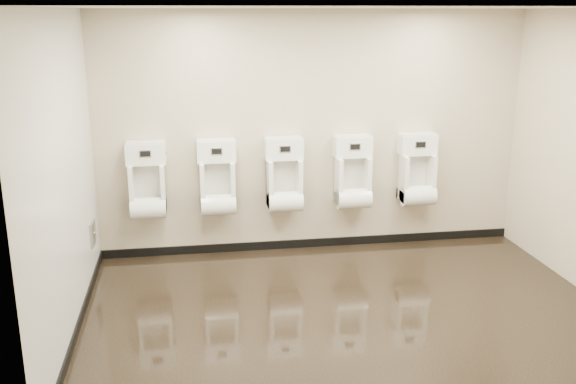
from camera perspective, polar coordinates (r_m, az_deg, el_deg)
name	(u,v)px	position (r m, az deg, el deg)	size (l,w,h in m)	color
ground	(347,310)	(6.30, 5.26, -10.39)	(5.00, 3.50, 0.00)	black
ceiling	(355,7)	(5.65, 5.99, 16.00)	(5.00, 3.50, 0.00)	silver
back_wall	(313,133)	(7.49, 2.24, 5.23)	(5.00, 0.02, 2.80)	#B9A98D
front_wall	(419,232)	(4.22, 11.56, -3.53)	(5.00, 0.02, 2.80)	#B9A98D
left_wall	(63,180)	(5.73, -19.38, 1.04)	(0.02, 3.50, 2.80)	#B9A98D
tile_overlay_left	(64,180)	(5.73, -19.33, 1.04)	(0.01, 3.50, 2.80)	white
skirting_back	(312,243)	(7.84, 2.15, -4.54)	(5.00, 0.02, 0.10)	black
skirting_left	(79,324)	(6.19, -18.11, -11.12)	(0.02, 3.50, 0.10)	black
access_panel	(93,233)	(7.12, -16.97, -3.53)	(0.04, 0.25, 0.25)	#9E9EA3
urinal_0	(148,186)	(7.33, -12.38, 0.55)	(0.45, 0.34, 0.84)	white
urinal_1	(217,183)	(7.32, -6.30, 0.81)	(0.45, 0.34, 0.84)	white
urinal_2	(284,180)	(7.39, -0.32, 1.06)	(0.45, 0.34, 0.84)	white
urinal_3	(353,177)	(7.55, 5.78, 1.30)	(0.45, 0.34, 0.84)	white
urinal_4	(417,175)	(7.79, 11.41, 1.51)	(0.45, 0.34, 0.84)	white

